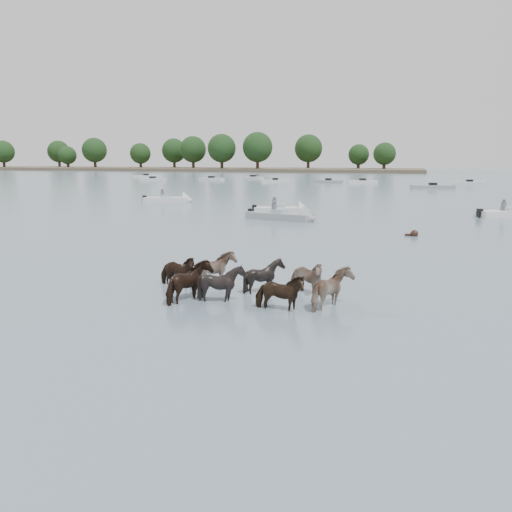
# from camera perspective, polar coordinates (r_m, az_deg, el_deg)

# --- Properties ---
(ground) EXTENTS (400.00, 400.00, 0.00)m
(ground) POSITION_cam_1_polar(r_m,az_deg,el_deg) (14.94, -4.09, -5.57)
(ground) COLOR slate
(ground) RESTS_ON ground
(shoreline) EXTENTS (160.00, 30.00, 1.00)m
(shoreline) POSITION_cam_1_polar(r_m,az_deg,el_deg) (179.85, -8.22, 9.67)
(shoreline) COLOR #4C4233
(shoreline) RESTS_ON ground
(pony_herd) EXTENTS (6.76, 3.57, 1.37)m
(pony_herd) POSITION_cam_1_polar(r_m,az_deg,el_deg) (15.69, -1.25, -2.96)
(pony_herd) COLOR black
(pony_herd) RESTS_ON ground
(swimming_pony) EXTENTS (0.72, 0.44, 0.44)m
(swimming_pony) POSITION_cam_1_polar(r_m,az_deg,el_deg) (29.39, 17.32, 2.37)
(swimming_pony) COLOR black
(swimming_pony) RESTS_ON ground
(motorboat_a) EXTENTS (4.65, 2.60, 1.92)m
(motorboat_a) POSITION_cam_1_polar(r_m,az_deg,el_deg) (39.78, 3.65, 5.16)
(motorboat_a) COLOR silver
(motorboat_a) RESTS_ON ground
(motorboat_b) EXTENTS (5.38, 2.76, 1.92)m
(motorboat_b) POSITION_cam_1_polar(r_m,az_deg,el_deg) (35.41, 3.74, 4.44)
(motorboat_b) COLOR gray
(motorboat_b) RESTS_ON ground
(motorboat_f) EXTENTS (4.99, 2.81, 1.92)m
(motorboat_f) POSITION_cam_1_polar(r_m,az_deg,el_deg) (50.63, -9.27, 6.28)
(motorboat_f) COLOR silver
(motorboat_f) RESTS_ON ground
(distant_flotilla) EXTENTS (106.59, 28.26, 0.93)m
(distant_flotilla) POSITION_cam_1_polar(r_m,az_deg,el_deg) (90.52, 12.97, 8.18)
(distant_flotilla) COLOR silver
(distant_flotilla) RESTS_ON ground
(treeline) EXTENTS (145.60, 23.15, 12.40)m
(treeline) POSITION_cam_1_polar(r_m,az_deg,el_deg) (179.53, -8.51, 11.69)
(treeline) COLOR #382619
(treeline) RESTS_ON ground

